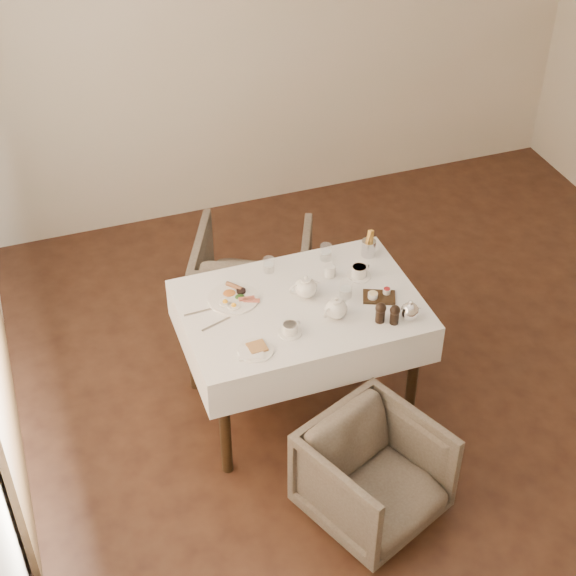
# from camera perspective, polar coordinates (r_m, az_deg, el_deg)

# --- Properties ---
(table) EXTENTS (1.28, 0.88, 0.75)m
(table) POSITION_cam_1_polar(r_m,az_deg,el_deg) (4.80, 0.80, -2.09)
(table) COLOR black
(table) RESTS_ON ground
(armchair_near) EXTENTS (0.80, 0.81, 0.57)m
(armchair_near) POSITION_cam_1_polar(r_m,az_deg,el_deg) (4.52, 5.58, -11.96)
(armchair_near) COLOR #494036
(armchair_near) RESTS_ON ground
(armchair_far) EXTENTS (0.94, 0.95, 0.66)m
(armchair_far) POSITION_cam_1_polar(r_m,az_deg,el_deg) (5.58, -2.26, 0.46)
(armchair_far) COLOR #494036
(armchair_far) RESTS_ON ground
(breakfast_plate) EXTENTS (0.28, 0.28, 0.03)m
(breakfast_plate) POSITION_cam_1_polar(r_m,az_deg,el_deg) (4.76, -3.54, -0.61)
(breakfast_plate) COLOR white
(breakfast_plate) RESTS_ON table
(side_plate) EXTENTS (0.19, 0.18, 0.02)m
(side_plate) POSITION_cam_1_polar(r_m,az_deg,el_deg) (4.43, -2.17, -4.07)
(side_plate) COLOR white
(side_plate) RESTS_ON table
(teapot_centre) EXTENTS (0.17, 0.13, 0.14)m
(teapot_centre) POSITION_cam_1_polar(r_m,az_deg,el_deg) (4.74, 1.15, 0.12)
(teapot_centre) COLOR white
(teapot_centre) RESTS_ON table
(teapot_front) EXTENTS (0.20, 0.18, 0.13)m
(teapot_front) POSITION_cam_1_polar(r_m,az_deg,el_deg) (4.61, 3.12, -1.25)
(teapot_front) COLOR white
(teapot_front) RESTS_ON table
(creamer) EXTENTS (0.07, 0.07, 0.07)m
(creamer) POSITION_cam_1_polar(r_m,az_deg,el_deg) (4.90, 2.73, 1.11)
(creamer) COLOR white
(creamer) RESTS_ON table
(teacup_near) EXTENTS (0.12, 0.12, 0.06)m
(teacup_near) POSITION_cam_1_polar(r_m,az_deg,el_deg) (4.53, 0.13, -2.67)
(teacup_near) COLOR white
(teacup_near) RESTS_ON table
(teacup_far) EXTENTS (0.14, 0.14, 0.07)m
(teacup_far) POSITION_cam_1_polar(r_m,az_deg,el_deg) (4.91, 4.62, 1.04)
(teacup_far) COLOR white
(teacup_far) RESTS_ON table
(glass_left) EXTENTS (0.06, 0.06, 0.09)m
(glass_left) POSITION_cam_1_polar(r_m,az_deg,el_deg) (4.93, -1.24, 1.51)
(glass_left) COLOR silver
(glass_left) RESTS_ON table
(glass_mid) EXTENTS (0.09, 0.09, 0.10)m
(glass_mid) POSITION_cam_1_polar(r_m,az_deg,el_deg) (4.76, 3.76, -0.07)
(glass_mid) COLOR silver
(glass_mid) RESTS_ON table
(glass_right) EXTENTS (0.08, 0.08, 0.10)m
(glass_right) POSITION_cam_1_polar(r_m,az_deg,el_deg) (5.02, 2.47, 2.33)
(glass_right) COLOR silver
(glass_right) RESTS_ON table
(condiment_board) EXTENTS (0.20, 0.17, 0.04)m
(condiment_board) POSITION_cam_1_polar(r_m,az_deg,el_deg) (4.78, 5.89, -0.52)
(condiment_board) COLOR black
(condiment_board) RESTS_ON table
(pepper_mill_left) EXTENTS (0.07, 0.07, 0.12)m
(pepper_mill_left) POSITION_cam_1_polar(r_m,az_deg,el_deg) (4.60, 6.00, -1.58)
(pepper_mill_left) COLOR black
(pepper_mill_left) RESTS_ON table
(pepper_mill_right) EXTENTS (0.06, 0.06, 0.11)m
(pepper_mill_right) POSITION_cam_1_polar(r_m,az_deg,el_deg) (4.60, 6.91, -1.71)
(pepper_mill_right) COLOR black
(pepper_mill_right) RESTS_ON table
(silver_pot) EXTENTS (0.14, 0.13, 0.13)m
(silver_pot) POSITION_cam_1_polar(r_m,az_deg,el_deg) (4.63, 7.88, -1.43)
(silver_pot) COLOR white
(silver_pot) RESTS_ON table
(fries_cup) EXTENTS (0.08, 0.08, 0.17)m
(fries_cup) POSITION_cam_1_polar(r_m,az_deg,el_deg) (5.05, 5.25, 2.85)
(fries_cup) COLOR silver
(fries_cup) RESTS_ON table
(cutlery_fork) EXTENTS (0.19, 0.02, 0.00)m
(cutlery_fork) POSITION_cam_1_polar(r_m,az_deg,el_deg) (4.70, -5.64, -1.52)
(cutlery_fork) COLOR silver
(cutlery_fork) RESTS_ON table
(cutlery_knife) EXTENTS (0.17, 0.07, 0.00)m
(cutlery_knife) POSITION_cam_1_polar(r_m,az_deg,el_deg) (4.61, -4.67, -2.34)
(cutlery_knife) COLOR silver
(cutlery_knife) RESTS_ON table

